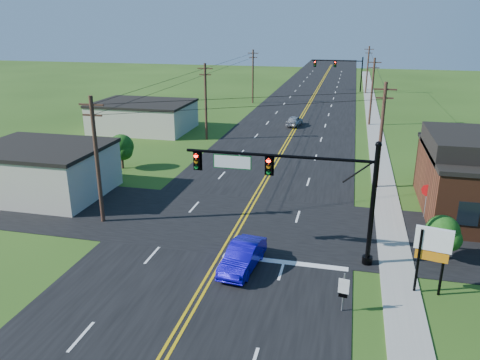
% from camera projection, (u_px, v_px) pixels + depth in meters
% --- Properties ---
extents(ground, '(260.00, 260.00, 0.00)m').
position_uv_depth(ground, '(179.00, 323.00, 22.26)').
color(ground, '#244213').
rests_on(ground, ground).
extents(road_main, '(16.00, 220.00, 0.04)m').
position_uv_depth(road_main, '(299.00, 119.00, 68.26)').
color(road_main, black).
rests_on(road_main, ground).
extents(road_cross, '(70.00, 10.00, 0.04)m').
position_uv_depth(road_cross, '(238.00, 223.00, 33.29)').
color(road_cross, black).
rests_on(road_cross, ground).
extents(sidewalk, '(2.00, 160.00, 0.08)m').
position_uv_depth(sidewalk, '(376.00, 139.00, 56.75)').
color(sidewalk, gray).
rests_on(sidewalk, ground).
extents(signal_mast_main, '(11.30, 0.60, 7.48)m').
position_uv_depth(signal_mast_main, '(295.00, 183.00, 27.13)').
color(signal_mast_main, black).
rests_on(signal_mast_main, ground).
extents(signal_mast_far, '(10.98, 0.60, 7.48)m').
position_uv_depth(signal_mast_far, '(340.00, 68.00, 93.43)').
color(signal_mast_far, black).
rests_on(signal_mast_far, ground).
extents(cream_bldg_near, '(10.20, 8.20, 4.10)m').
position_uv_depth(cream_bldg_near, '(42.00, 170.00, 38.19)').
color(cream_bldg_near, beige).
rests_on(cream_bldg_near, ground).
extents(cream_bldg_far, '(12.20, 9.20, 3.70)m').
position_uv_depth(cream_bldg_far, '(143.00, 116.00, 60.78)').
color(cream_bldg_far, beige).
rests_on(cream_bldg_far, ground).
extents(utility_pole_left_a, '(1.80, 0.28, 9.00)m').
position_uv_depth(utility_pole_left_a, '(97.00, 158.00, 32.01)').
color(utility_pole_left_a, '#362218').
rests_on(utility_pole_left_a, ground).
extents(utility_pole_left_b, '(1.80, 0.28, 9.00)m').
position_uv_depth(utility_pole_left_b, '(206.00, 100.00, 55.01)').
color(utility_pole_left_b, '#362218').
rests_on(utility_pole_left_b, ground).
extents(utility_pole_left_c, '(1.80, 0.28, 9.00)m').
position_uv_depth(utility_pole_left_c, '(253.00, 75.00, 79.86)').
color(utility_pole_left_c, '#362218').
rests_on(utility_pole_left_c, ground).
extents(utility_pole_right_a, '(1.80, 0.28, 9.00)m').
position_uv_depth(utility_pole_right_a, '(381.00, 134.00, 38.83)').
color(utility_pole_right_a, '#362218').
rests_on(utility_pole_right_a, ground).
extents(utility_pole_right_b, '(1.80, 0.28, 9.00)m').
position_uv_depth(utility_pole_right_b, '(372.00, 90.00, 62.75)').
color(utility_pole_right_b, '#362218').
rests_on(utility_pole_right_b, ground).
extents(utility_pole_right_c, '(1.80, 0.28, 9.00)m').
position_uv_depth(utility_pole_right_c, '(368.00, 69.00, 90.36)').
color(utility_pole_right_c, '#362218').
rests_on(utility_pole_right_c, ground).
extents(tree_right_back, '(3.00, 3.00, 4.10)m').
position_uv_depth(tree_right_back, '(448.00, 151.00, 41.84)').
color(tree_right_back, '#362218').
rests_on(tree_right_back, ground).
extents(shrub_corner, '(2.00, 2.00, 2.86)m').
position_uv_depth(shrub_corner, '(442.00, 232.00, 27.55)').
color(shrub_corner, '#362218').
rests_on(shrub_corner, ground).
extents(tree_left, '(2.40, 2.40, 3.37)m').
position_uv_depth(tree_left, '(121.00, 147.00, 44.86)').
color(tree_left, '#362218').
rests_on(tree_left, ground).
extents(blue_car, '(2.09, 4.70, 1.50)m').
position_uv_depth(blue_car, '(243.00, 257.00, 26.93)').
color(blue_car, '#1208B7').
rests_on(blue_car, ground).
extents(distant_car, '(2.17, 4.19, 1.36)m').
position_uv_depth(distant_car, '(294.00, 121.00, 63.43)').
color(distant_car, '#A9A9AD').
rests_on(distant_car, ground).
extents(route_sign, '(0.53, 0.12, 2.12)m').
position_uv_depth(route_sign, '(343.00, 290.00, 22.78)').
color(route_sign, slate).
rests_on(route_sign, ground).
extents(stop_sign, '(0.84, 0.41, 2.54)m').
position_uv_depth(stop_sign, '(427.00, 194.00, 33.65)').
color(stop_sign, slate).
rests_on(stop_sign, ground).
extents(pylon_sign, '(1.84, 0.63, 3.75)m').
position_uv_depth(pylon_sign, '(433.00, 247.00, 23.84)').
color(pylon_sign, black).
rests_on(pylon_sign, ground).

